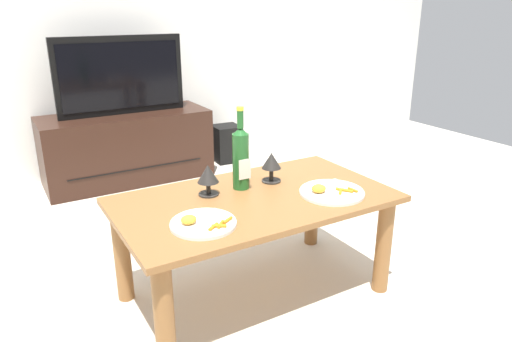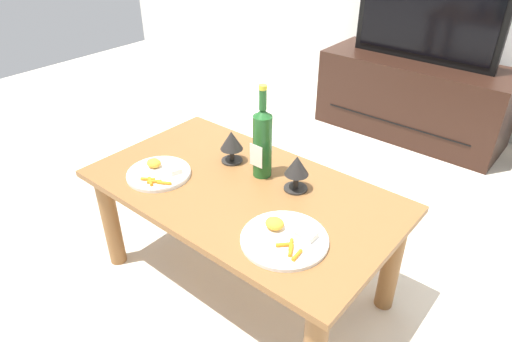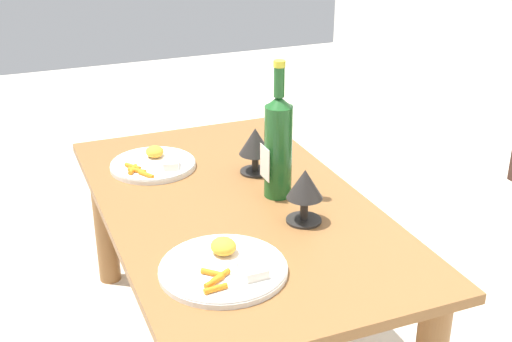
{
  "view_description": "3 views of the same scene",
  "coord_description": "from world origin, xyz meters",
  "px_view_note": "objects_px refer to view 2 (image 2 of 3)",
  "views": [
    {
      "loc": [
        -0.91,
        -1.55,
        1.22
      ],
      "look_at": [
        0.02,
        0.03,
        0.57
      ],
      "focal_mm": 32.86,
      "sensor_mm": 36.0,
      "label": 1
    },
    {
      "loc": [
        0.91,
        -1.01,
        1.38
      ],
      "look_at": [
        0.03,
        0.04,
        0.53
      ],
      "focal_mm": 31.55,
      "sensor_mm": 36.0,
      "label": 2
    },
    {
      "loc": [
        1.45,
        -0.53,
        1.24
      ],
      "look_at": [
        0.02,
        0.05,
        0.56
      ],
      "focal_mm": 47.62,
      "sensor_mm": 36.0,
      "label": 3
    }
  ],
  "objects_px": {
    "dining_table": "(242,207)",
    "goblet_left": "(231,142)",
    "tv_screen": "(428,16)",
    "tv_stand": "(412,98)",
    "dinner_plate_right": "(285,238)",
    "wine_bottle": "(262,141)",
    "dinner_plate_left": "(159,173)",
    "goblet_right": "(297,168)"
  },
  "relations": [
    {
      "from": "dining_table",
      "to": "goblet_left",
      "type": "height_order",
      "value": "goblet_left"
    },
    {
      "from": "goblet_left",
      "to": "tv_screen",
      "type": "bearing_deg",
      "value": 86.49
    },
    {
      "from": "tv_stand",
      "to": "goblet_left",
      "type": "distance_m",
      "value": 1.65
    },
    {
      "from": "tv_stand",
      "to": "dinner_plate_right",
      "type": "xyz_separation_m",
      "value": [
        0.35,
        -1.87,
        0.23
      ]
    },
    {
      "from": "tv_screen",
      "to": "dining_table",
      "type": "bearing_deg",
      "value": -88.16
    },
    {
      "from": "dining_table",
      "to": "wine_bottle",
      "type": "distance_m",
      "value": 0.26
    },
    {
      "from": "tv_screen",
      "to": "goblet_left",
      "type": "height_order",
      "value": "tv_screen"
    },
    {
      "from": "dining_table",
      "to": "dinner_plate_right",
      "type": "distance_m",
      "value": 0.34
    },
    {
      "from": "dining_table",
      "to": "tv_screen",
      "type": "bearing_deg",
      "value": 91.84
    },
    {
      "from": "dinner_plate_left",
      "to": "dinner_plate_right",
      "type": "xyz_separation_m",
      "value": [
        0.59,
        0.0,
        -0.0
      ]
    },
    {
      "from": "tv_screen",
      "to": "dinner_plate_right",
      "type": "relative_size",
      "value": 3.24
    },
    {
      "from": "tv_screen",
      "to": "goblet_left",
      "type": "xyz_separation_m",
      "value": [
        -0.1,
        -1.62,
        -0.21
      ]
    },
    {
      "from": "wine_bottle",
      "to": "dinner_plate_right",
      "type": "xyz_separation_m",
      "value": [
        0.29,
        -0.25,
        -0.13
      ]
    },
    {
      "from": "tv_stand",
      "to": "goblet_right",
      "type": "bearing_deg",
      "value": -82.56
    },
    {
      "from": "tv_screen",
      "to": "goblet_left",
      "type": "bearing_deg",
      "value": -93.51
    },
    {
      "from": "tv_stand",
      "to": "dining_table",
      "type": "bearing_deg",
      "value": -88.16
    },
    {
      "from": "wine_bottle",
      "to": "goblet_left",
      "type": "bearing_deg",
      "value": 179.84
    },
    {
      "from": "goblet_right",
      "to": "wine_bottle",
      "type": "bearing_deg",
      "value": -179.84
    },
    {
      "from": "dinner_plate_right",
      "to": "dinner_plate_left",
      "type": "bearing_deg",
      "value": -179.9
    },
    {
      "from": "dinner_plate_left",
      "to": "tv_stand",
      "type": "bearing_deg",
      "value": 82.67
    },
    {
      "from": "dining_table",
      "to": "wine_bottle",
      "type": "bearing_deg",
      "value": 89.81
    },
    {
      "from": "wine_bottle",
      "to": "dinner_plate_right",
      "type": "distance_m",
      "value": 0.41
    },
    {
      "from": "dining_table",
      "to": "goblet_right",
      "type": "height_order",
      "value": "goblet_right"
    },
    {
      "from": "wine_bottle",
      "to": "dinner_plate_left",
      "type": "xyz_separation_m",
      "value": [
        -0.3,
        -0.25,
        -0.13
      ]
    },
    {
      "from": "tv_stand",
      "to": "tv_screen",
      "type": "relative_size",
      "value": 1.32
    },
    {
      "from": "tv_screen",
      "to": "dinner_plate_left",
      "type": "distance_m",
      "value": 1.91
    },
    {
      "from": "wine_bottle",
      "to": "dinner_plate_right",
      "type": "height_order",
      "value": "wine_bottle"
    },
    {
      "from": "goblet_right",
      "to": "dinner_plate_left",
      "type": "relative_size",
      "value": 0.56
    },
    {
      "from": "goblet_left",
      "to": "dinner_plate_right",
      "type": "relative_size",
      "value": 0.48
    },
    {
      "from": "dining_table",
      "to": "tv_screen",
      "type": "xyz_separation_m",
      "value": [
        -0.06,
        1.74,
        0.38
      ]
    },
    {
      "from": "dining_table",
      "to": "dinner_plate_right",
      "type": "relative_size",
      "value": 4.18
    },
    {
      "from": "dinner_plate_right",
      "to": "goblet_right",
      "type": "bearing_deg",
      "value": 118.71
    },
    {
      "from": "dining_table",
      "to": "goblet_left",
      "type": "distance_m",
      "value": 0.26
    },
    {
      "from": "tv_stand",
      "to": "goblet_right",
      "type": "distance_m",
      "value": 1.66
    },
    {
      "from": "dinner_plate_right",
      "to": "tv_stand",
      "type": "bearing_deg",
      "value": 100.6
    },
    {
      "from": "goblet_left",
      "to": "goblet_right",
      "type": "distance_m",
      "value": 0.31
    },
    {
      "from": "tv_screen",
      "to": "dinner_plate_right",
      "type": "distance_m",
      "value": 1.92
    },
    {
      "from": "tv_stand",
      "to": "wine_bottle",
      "type": "height_order",
      "value": "wine_bottle"
    },
    {
      "from": "tv_stand",
      "to": "dinner_plate_left",
      "type": "relative_size",
      "value": 4.84
    },
    {
      "from": "goblet_left",
      "to": "dinner_plate_left",
      "type": "distance_m",
      "value": 0.3
    },
    {
      "from": "dining_table",
      "to": "dinner_plate_right",
      "type": "bearing_deg",
      "value": -24.65
    },
    {
      "from": "dinner_plate_left",
      "to": "goblet_left",
      "type": "bearing_deg",
      "value": 60.86
    }
  ]
}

